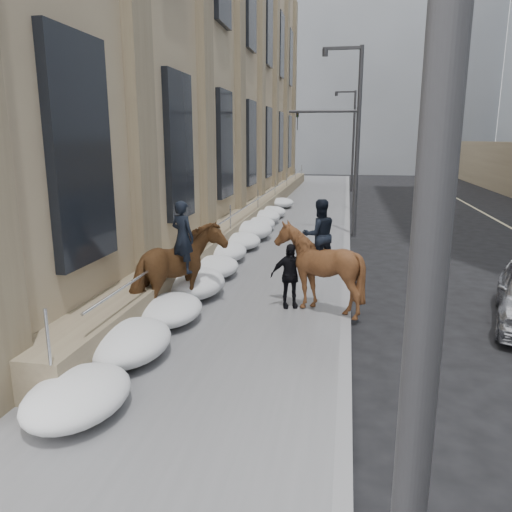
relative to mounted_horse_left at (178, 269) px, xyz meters
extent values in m
plane|color=black|center=(1.34, -2.61, -1.24)|extent=(140.00, 140.00, 0.00)
cube|color=#59595C|center=(1.34, 7.39, -1.18)|extent=(5.00, 80.00, 0.12)
cube|color=slate|center=(3.96, 7.39, -1.18)|extent=(0.24, 80.00, 0.12)
cube|color=#978063|center=(-3.96, 17.39, 7.76)|extent=(5.00, 44.00, 18.00)
cube|color=brown|center=(-0.91, 17.39, -0.79)|extent=(1.10, 44.00, 0.90)
cylinder|color=silver|center=(-0.46, 17.39, 0.11)|extent=(0.06, 42.00, 0.06)
cube|color=brown|center=(-1.51, 7.39, 6.86)|extent=(0.70, 1.20, 16.20)
cube|color=black|center=(-1.36, 10.39, 2.76)|extent=(0.20, 2.20, 4.50)
cube|color=slate|center=(5.34, 57.39, 12.76)|extent=(30.00, 12.00, 28.00)
cube|color=gray|center=(-4.66, 69.39, 8.76)|extent=(24.00, 12.00, 20.00)
cylinder|color=#2D2D30|center=(4.24, -8.61, 2.76)|extent=(0.18, 0.18, 8.00)
cylinder|color=#2D2D30|center=(4.24, 11.39, 2.76)|extent=(0.18, 0.18, 8.00)
cube|color=#2D2D30|center=(3.44, 11.39, 6.66)|extent=(1.60, 0.15, 0.12)
cylinder|color=#2D2D30|center=(2.74, 11.39, 6.51)|extent=(0.24, 0.24, 0.30)
cylinder|color=#2D2D30|center=(4.24, 31.39, 2.76)|extent=(0.18, 0.18, 8.00)
cube|color=#2D2D30|center=(3.44, 31.39, 6.66)|extent=(1.60, 0.15, 0.12)
cylinder|color=#2D2D30|center=(2.74, 31.39, 6.51)|extent=(0.24, 0.24, 0.30)
cylinder|color=#2D2D30|center=(4.34, 19.39, 1.76)|extent=(0.20, 0.20, 6.00)
cylinder|color=#2D2D30|center=(2.34, 19.39, 4.56)|extent=(4.00, 0.16, 0.16)
imported|color=black|center=(0.84, 19.39, 4.06)|extent=(0.18, 0.22, 1.10)
ellipsoid|color=silver|center=(-0.11, -2.61, -0.78)|extent=(1.50, 2.10, 0.68)
ellipsoid|color=silver|center=(-0.06, 1.39, -0.76)|extent=(1.60, 2.20, 0.72)
ellipsoid|color=silver|center=(-0.16, 5.39, -0.80)|extent=(1.40, 2.00, 0.64)
ellipsoid|color=silver|center=(-0.01, 9.39, -0.74)|extent=(1.70, 2.30, 0.76)
ellipsoid|color=silver|center=(-0.11, 13.39, -0.79)|extent=(1.50, 2.10, 0.66)
imported|color=#4C2E16|center=(0.00, -0.01, -0.05)|extent=(2.09, 2.79, 2.14)
imported|color=black|center=(0.00, 0.14, 0.74)|extent=(0.74, 0.63, 1.72)
imported|color=#402412|center=(3.24, 0.85, -0.05)|extent=(2.35, 2.47, 2.15)
imported|color=black|center=(3.24, 1.00, 0.75)|extent=(1.02, 0.92, 1.72)
imported|color=black|center=(2.54, 0.97, -0.31)|extent=(1.03, 0.67, 1.63)
camera|label=1|loc=(3.85, -10.92, 3.00)|focal=35.00mm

